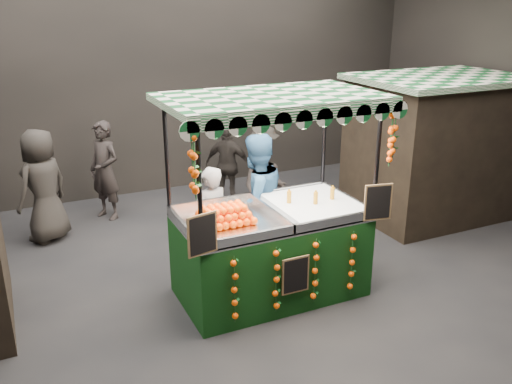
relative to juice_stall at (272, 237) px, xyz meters
name	(u,v)px	position (x,y,z in m)	size (l,w,h in m)	color
ground	(254,299)	(-0.29, -0.03, -0.86)	(12.00, 12.00, 0.00)	black
market_hall	(253,44)	(-0.29, -0.03, 2.52)	(12.10, 10.10, 5.05)	black
neighbour_stall_right	(435,146)	(4.11, 1.47, 0.45)	(3.00, 2.20, 2.60)	black
juice_stall	(272,237)	(0.00, 0.00, 0.00)	(2.86, 1.68, 2.77)	black
vendor_grey	(211,221)	(-0.53, 0.95, -0.03)	(0.68, 0.54, 1.65)	gray
vendor_blue	(256,201)	(0.19, 0.93, 0.17)	(1.15, 0.98, 2.06)	navy
shopper_1	(265,188)	(0.85, 1.98, -0.05)	(0.99, 0.99, 1.62)	black
shopper_2	(228,165)	(0.79, 3.50, -0.04)	(0.96, 0.96, 1.63)	black
shopper_3	(264,166)	(1.39, 3.13, -0.05)	(0.97, 1.20, 1.62)	#2C2924
shopper_4	(43,186)	(-2.62, 3.24, 0.10)	(1.12, 1.05, 1.92)	#2D2825
shopper_5	(399,157)	(4.21, 2.55, -0.04)	(0.80, 1.58, 1.63)	#2D2824
shopper_6	(105,171)	(-1.52, 3.82, 0.05)	(0.73, 0.80, 1.83)	#292321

